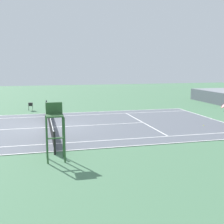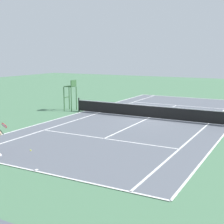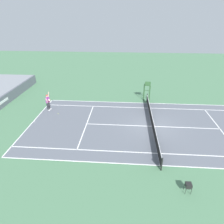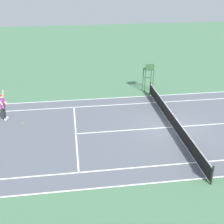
{
  "view_description": "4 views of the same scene",
  "coord_description": "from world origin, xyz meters",
  "views": [
    {
      "loc": [
        18.96,
        -0.62,
        4.02
      ],
      "look_at": [
        0.85,
        3.94,
        1.0
      ],
      "focal_mm": 47.1,
      "sensor_mm": 36.0,
      "label": 1
    },
    {
      "loc": [
        -8.33,
        21.0,
        4.51
      ],
      "look_at": [
        0.85,
        3.94,
        1.0
      ],
      "focal_mm": 52.06,
      "sensor_mm": 36.0,
      "label": 2
    },
    {
      "loc": [
        -16.55,
        2.65,
        9.83
      ],
      "look_at": [
        0.85,
        3.94,
        1.0
      ],
      "focal_mm": 31.4,
      "sensor_mm": 36.0,
      "label": 3
    },
    {
      "loc": [
        -17.27,
        6.53,
        9.74
      ],
      "look_at": [
        0.85,
        3.94,
        1.0
      ],
      "focal_mm": 49.33,
      "sensor_mm": 36.0,
      "label": 4
    }
  ],
  "objects": [
    {
      "name": "ground_plane",
      "position": [
        0.0,
        0.0,
        0.0
      ],
      "size": [
        80.0,
        80.0,
        0.0
      ],
      "primitive_type": "plane",
      "color": "#4C7A56"
    },
    {
      "name": "court",
      "position": [
        0.0,
        0.0,
        0.01
      ],
      "size": [
        11.08,
        23.88,
        0.03
      ],
      "color": "slate",
      "rests_on": "ground"
    },
    {
      "name": "net",
      "position": [
        0.0,
        0.0,
        0.52
      ],
      "size": [
        11.98,
        0.1,
        1.07
      ],
      "color": "black",
      "rests_on": "ground"
    },
    {
      "name": "tennis_player",
      "position": [
        2.82,
        11.25,
        0.99
      ],
      "size": [
        0.82,
        0.61,
        2.08
      ],
      "color": "#232328",
      "rests_on": "ground"
    },
    {
      "name": "tennis_ball",
      "position": [
        1.96,
        9.94,
        0.03
      ],
      "size": [
        0.07,
        0.07,
        0.07
      ],
      "primitive_type": "sphere",
      "color": "#D1E533",
      "rests_on": "ground"
    },
    {
      "name": "umpire_chair",
      "position": [
        6.69,
        0.0,
        1.56
      ],
      "size": [
        0.77,
        0.77,
        2.44
      ],
      "color": "#2D562D",
      "rests_on": "ground"
    }
  ]
}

